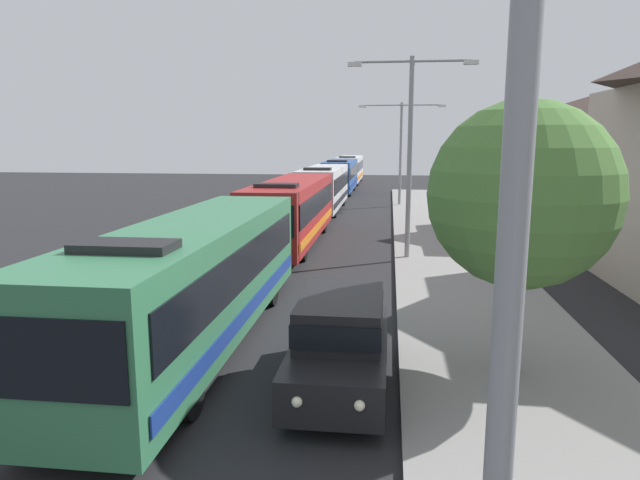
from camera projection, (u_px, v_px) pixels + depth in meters
bus_lead at (198, 276)px, 13.58m from camera, size 2.58×12.12×3.21m
bus_second_in_line at (292, 209)px, 26.73m from camera, size 2.58×12.40×3.21m
bus_middle at (324, 187)px, 39.46m from camera, size 2.58×11.71×3.21m
bus_fourth_in_line at (340, 175)px, 52.40m from camera, size 2.58×10.56×3.21m
bus_rear at (350, 169)px, 64.37m from camera, size 2.58×12.29×3.21m
white_suv at (341, 339)px, 11.17m from camera, size 1.86×4.60×1.90m
streetlamp_near at (524, 53)px, 3.39m from camera, size 6.10×0.28×8.78m
streetlamp_mid at (410, 138)px, 22.47m from camera, size 5.09×0.28×8.08m
streetlamp_far at (401, 141)px, 41.50m from camera, size 6.36×0.28×7.55m
roadside_tree at (522, 195)px, 11.11m from camera, size 3.78×3.78×5.64m
house_distant_gabled at (601, 163)px, 29.06m from camera, size 8.79×9.02×7.44m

